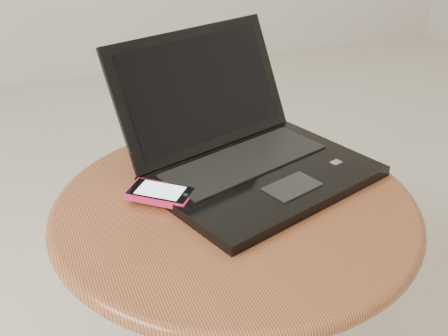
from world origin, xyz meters
name	(u,v)px	position (x,y,z in m)	size (l,w,h in m)	color
table	(235,252)	(-0.11, -0.05, 0.37)	(0.60, 0.60, 0.47)	brown
laptop	(245,150)	(-0.05, 0.04, 0.51)	(0.45, 0.44, 0.22)	black
phone_black	(171,195)	(-0.20, 0.00, 0.48)	(0.12, 0.11, 0.01)	black
phone_pink	(161,193)	(-0.22, -0.01, 0.49)	(0.12, 0.11, 0.01)	#D31C51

